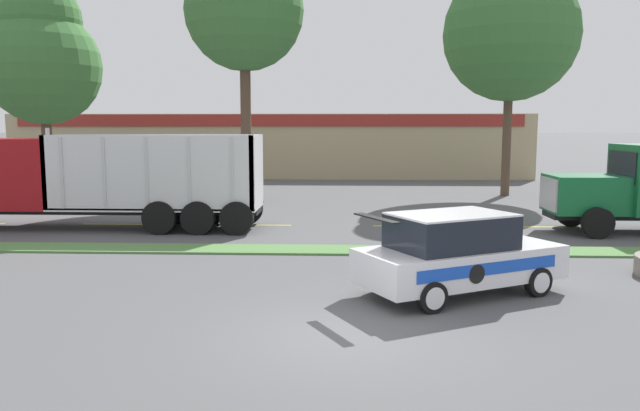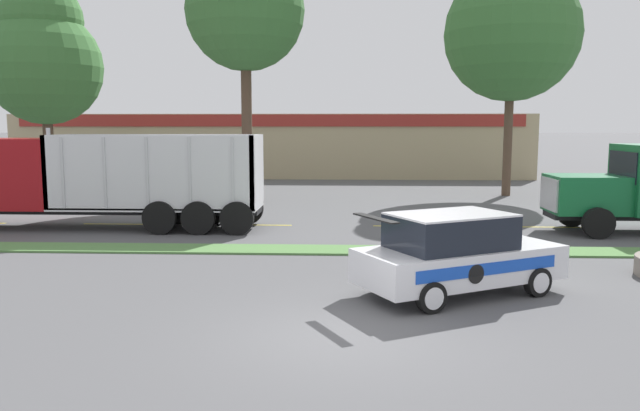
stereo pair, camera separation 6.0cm
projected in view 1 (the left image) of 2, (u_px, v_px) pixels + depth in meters
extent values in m
plane|color=#515154|center=(343.00, 337.00, 10.86)|extent=(600.00, 600.00, 0.00)
cube|color=#517F42|center=(344.00, 250.00, 18.25)|extent=(120.00, 1.32, 0.06)
cube|color=yellow|center=(115.00, 224.00, 23.22)|extent=(2.40, 0.14, 0.01)
cube|color=yellow|center=(259.00, 225.00, 23.00)|extent=(2.40, 0.14, 0.01)
cube|color=yellow|center=(406.00, 226.00, 22.78)|extent=(2.40, 0.14, 0.01)
cube|color=yellow|center=(555.00, 227.00, 22.56)|extent=(2.40, 0.14, 0.01)
cube|color=#146033|center=(585.00, 194.00, 21.32)|extent=(2.41, 2.04, 1.28)
cube|color=#B7B7BC|center=(548.00, 194.00, 21.37)|extent=(0.06, 1.74, 1.09)
cube|color=black|center=(622.00, 167.00, 21.15)|extent=(0.04, 2.12, 1.05)
cylinder|color=black|center=(598.00, 223.00, 20.21)|extent=(1.01, 0.30, 1.01)
cylinder|color=black|center=(571.00, 213.00, 22.64)|extent=(1.01, 0.30, 1.01)
cube|color=black|center=(91.00, 210.00, 22.23)|extent=(12.06, 1.29, 0.18)
cube|color=maroon|center=(16.00, 173.00, 22.17)|extent=(2.98, 2.35, 2.45)
cylinder|color=silver|center=(49.00, 151.00, 21.24)|extent=(0.14, 0.14, 1.60)
cube|color=silver|center=(158.00, 206.00, 22.11)|extent=(7.20, 2.35, 0.12)
cube|color=silver|center=(59.00, 170.00, 22.09)|extent=(0.16, 2.35, 2.53)
cube|color=silver|center=(256.00, 171.00, 21.80)|extent=(0.16, 2.35, 2.53)
cube|color=silver|center=(147.00, 173.00, 20.86)|extent=(7.20, 0.16, 2.53)
cube|color=silver|center=(166.00, 169.00, 23.03)|extent=(7.20, 0.16, 2.53)
cube|color=#BCBCC1|center=(62.00, 173.00, 20.88)|extent=(0.10, 0.04, 2.40)
cube|color=#BCBCC1|center=(104.00, 173.00, 20.82)|extent=(0.10, 0.04, 2.40)
cube|color=#BCBCC1|center=(146.00, 173.00, 20.76)|extent=(0.10, 0.04, 2.40)
cube|color=#BCBCC1|center=(189.00, 173.00, 20.71)|extent=(0.10, 0.04, 2.40)
cube|color=#BCBCC1|center=(232.00, 174.00, 20.65)|extent=(0.10, 0.04, 2.40)
cylinder|color=black|center=(237.00, 218.00, 20.87)|extent=(1.14, 0.30, 1.14)
cylinder|color=black|center=(247.00, 209.00, 23.16)|extent=(1.14, 0.30, 1.14)
cylinder|color=black|center=(198.00, 218.00, 20.93)|extent=(1.14, 0.30, 1.14)
cylinder|color=black|center=(212.00, 209.00, 23.22)|extent=(1.14, 0.30, 1.14)
cylinder|color=black|center=(159.00, 218.00, 20.98)|extent=(1.14, 0.30, 1.14)
cylinder|color=black|center=(177.00, 209.00, 23.27)|extent=(1.14, 0.30, 1.14)
cube|color=white|center=(460.00, 263.00, 13.54)|extent=(4.84, 3.78, 0.73)
cube|color=black|center=(451.00, 232.00, 13.33)|extent=(2.96, 2.62, 0.71)
cube|color=white|center=(452.00, 214.00, 13.28)|extent=(2.96, 2.62, 0.04)
cube|color=black|center=(376.00, 218.00, 12.46)|extent=(0.89, 1.41, 0.03)
cube|color=blue|center=(490.00, 269.00, 12.69)|extent=(3.17, 1.72, 0.25)
cylinder|color=black|center=(477.00, 274.00, 12.55)|extent=(0.36, 0.20, 0.40)
cylinder|color=black|center=(538.00, 282.00, 13.40)|extent=(0.65, 0.48, 0.63)
cylinder|color=silver|center=(542.00, 283.00, 13.30)|extent=(0.40, 0.22, 0.44)
cylinder|color=black|center=(482.00, 265.00, 14.99)|extent=(0.65, 0.48, 0.63)
cylinder|color=silver|center=(479.00, 264.00, 15.09)|extent=(0.40, 0.22, 0.44)
cylinder|color=black|center=(432.00, 297.00, 12.18)|extent=(0.65, 0.48, 0.63)
cylinder|color=silver|center=(435.00, 299.00, 12.09)|extent=(0.40, 0.22, 0.44)
cylinder|color=black|center=(384.00, 277.00, 13.78)|extent=(0.65, 0.48, 0.63)
cylinder|color=silver|center=(381.00, 276.00, 13.87)|extent=(0.40, 0.22, 0.44)
cube|color=tan|center=(277.00, 144.00, 48.15)|extent=(36.10, 12.00, 4.44)
cube|color=maroon|center=(267.00, 120.00, 41.93)|extent=(34.29, 0.10, 0.80)
cylinder|color=brown|center=(507.00, 134.00, 32.35)|extent=(0.45, 0.45, 6.41)
sphere|color=#386B33|center=(511.00, 34.00, 31.70)|extent=(6.86, 6.86, 6.86)
cylinder|color=brown|center=(47.00, 146.00, 33.87)|extent=(0.54, 0.54, 5.07)
sphere|color=#386B33|center=(43.00, 67.00, 33.33)|extent=(6.11, 6.11, 6.11)
sphere|color=#386B33|center=(40.00, 20.00, 33.02)|extent=(4.28, 4.28, 4.28)
cylinder|color=brown|center=(246.00, 124.00, 30.03)|extent=(0.50, 0.50, 7.48)
sphere|color=#386B33|center=(244.00, 11.00, 29.35)|extent=(5.64, 5.64, 5.64)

